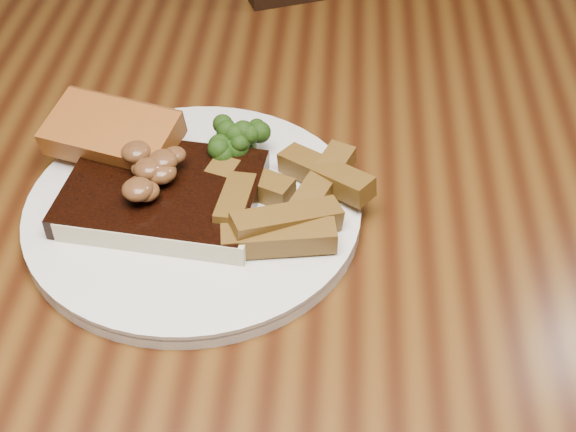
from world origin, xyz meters
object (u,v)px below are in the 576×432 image
dining_table (270,295)px  garlic_bread (115,151)px  plate (194,212)px  potato_wedges (274,210)px  steak (163,195)px  chair_far (355,106)px

dining_table → garlic_bread: (-0.15, 0.07, 0.12)m
plate → potato_wedges: (0.07, -0.01, 0.02)m
dining_table → potato_wedges: size_ratio=12.88×
potato_wedges → plate: bearing=171.5°
dining_table → steak: (-0.09, 0.01, 0.12)m
chair_far → garlic_bread: (-0.24, -0.52, 0.30)m
dining_table → potato_wedges: (0.01, -0.00, 0.12)m
plate → steak: (-0.03, 0.00, 0.02)m
plate → steak: bearing=176.9°
dining_table → garlic_bread: 0.20m
steak → chair_far: bearing=78.7°
steak → potato_wedges: bearing=-0.7°
potato_wedges → garlic_bread: bearing=155.9°
steak → garlic_bread: 0.08m
garlic_bread → potato_wedges: (0.16, -0.07, -0.00)m
dining_table → potato_wedges: bearing=-26.7°
steak → potato_wedges: 0.10m
garlic_bread → chair_far: bearing=81.4°
plate → potato_wedges: 0.08m
plate → steak: size_ratio=1.79×
garlic_bread → plate: bearing=-19.2°
potato_wedges → steak: bearing=172.9°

